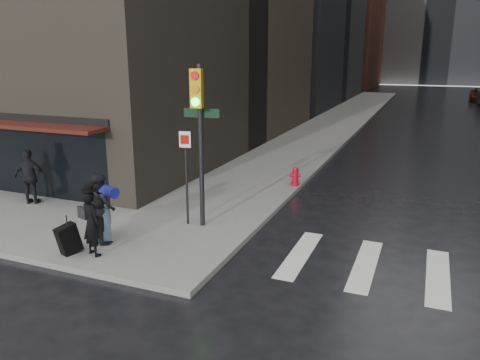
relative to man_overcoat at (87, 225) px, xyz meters
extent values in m
plane|color=black|center=(1.15, 1.26, -0.89)|extent=(140.00, 140.00, 0.00)
cube|color=slate|center=(1.15, 28.26, -0.82)|extent=(4.00, 50.00, 0.15)
cube|color=silver|center=(4.65, 2.26, -0.89)|extent=(0.50, 3.00, 0.01)
cube|color=silver|center=(6.25, 2.26, -0.89)|extent=(0.50, 3.00, 0.01)
cube|color=silver|center=(7.85, 2.26, -0.89)|extent=(0.50, 3.00, 0.01)
cube|color=black|center=(-5.85, 3.31, 0.51)|extent=(8.00, 0.12, 2.60)
cube|color=black|center=(-5.85, 3.24, 1.93)|extent=(8.40, 0.08, 0.22)
imported|color=black|center=(0.12, 0.04, 0.06)|extent=(0.68, 0.56, 1.61)
cylinder|color=black|center=(0.12, 0.04, 0.88)|extent=(0.34, 0.34, 0.04)
cylinder|color=black|center=(0.12, 0.04, 0.94)|extent=(0.21, 0.21, 0.13)
cube|color=black|center=(-0.15, 0.08, 0.27)|extent=(0.36, 0.22, 0.28)
cube|color=black|center=(-0.46, -0.15, -0.37)|extent=(0.46, 0.68, 0.81)
cylinder|color=black|center=(-0.46, -0.15, 0.06)|extent=(0.03, 0.03, 0.38)
imported|color=black|center=(-0.26, 0.84, 0.16)|extent=(1.09, 1.01, 1.80)
cube|color=black|center=(-0.55, 1.20, -0.20)|extent=(0.61, 0.51, 0.34)
cylinder|color=navy|center=(0.06, 0.81, 0.64)|extent=(0.60, 0.44, 0.29)
imported|color=black|center=(-4.35, 2.55, 0.14)|extent=(1.12, 0.74, 1.77)
cylinder|color=black|center=(1.65, 2.84, 1.48)|extent=(0.13, 0.13, 4.44)
cube|color=#AB870B|center=(1.68, 2.59, 3.09)|extent=(0.33, 0.24, 1.00)
cylinder|color=red|center=(1.69, 2.48, 3.42)|extent=(0.23, 0.08, 0.22)
cylinder|color=orange|center=(1.69, 2.48, 3.09)|extent=(0.23, 0.08, 0.22)
cylinder|color=#19E533|center=(1.69, 2.48, 2.76)|extent=(0.23, 0.08, 0.22)
cylinder|color=black|center=(1.21, 2.78, 0.59)|extent=(0.07, 0.07, 2.67)
cube|color=white|center=(1.21, 2.75, 1.70)|extent=(0.33, 0.06, 0.44)
cube|color=black|center=(1.65, 2.92, 2.42)|extent=(1.00, 0.16, 0.24)
cylinder|color=#AA0A1D|center=(2.95, 7.84, -0.69)|extent=(0.31, 0.31, 0.10)
cylinder|color=#AA0A1D|center=(2.95, 7.84, -0.45)|extent=(0.23, 0.23, 0.58)
sphere|color=#AA0A1D|center=(2.95, 7.84, -0.14)|extent=(0.21, 0.21, 0.21)
cylinder|color=#AA0A1D|center=(2.95, 7.84, -0.36)|extent=(0.41, 0.25, 0.14)
camera|label=1|loc=(7.33, -8.31, 3.96)|focal=35.00mm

